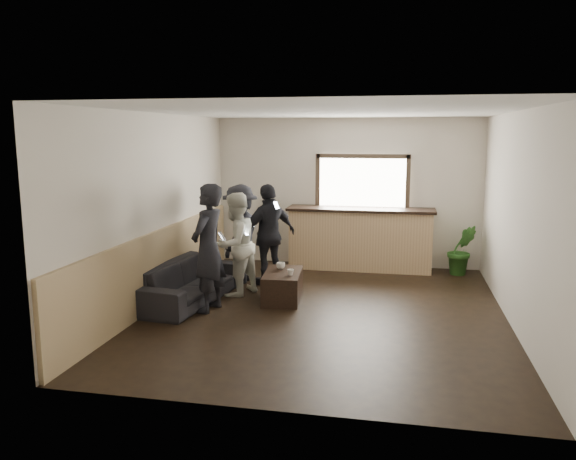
% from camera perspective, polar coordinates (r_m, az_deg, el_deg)
% --- Properties ---
extents(ground, '(5.00, 6.00, 0.01)m').
position_cam_1_polar(ground, '(8.12, 3.71, -8.22)').
color(ground, black).
extents(room_shell, '(5.01, 6.01, 2.80)m').
position_cam_1_polar(room_shell, '(7.92, -1.47, 2.25)').
color(room_shell, silver).
rests_on(room_shell, ground).
extents(bar_counter, '(2.70, 0.68, 2.13)m').
position_cam_1_polar(bar_counter, '(10.54, 7.34, -0.50)').
color(bar_counter, tan).
rests_on(bar_counter, ground).
extents(sofa, '(1.06, 2.16, 0.60)m').
position_cam_1_polar(sofa, '(8.61, -10.04, -5.20)').
color(sofa, black).
rests_on(sofa, ground).
extents(coffee_table, '(0.62, 1.02, 0.43)m').
position_cam_1_polar(coffee_table, '(8.58, -0.54, -5.69)').
color(coffee_table, black).
rests_on(coffee_table, ground).
extents(cup_a, '(0.18, 0.18, 0.10)m').
position_cam_1_polar(cup_a, '(8.71, -0.74, -3.65)').
color(cup_a, silver).
rests_on(cup_a, coffee_table).
extents(cup_b, '(0.12, 0.12, 0.09)m').
position_cam_1_polar(cup_b, '(8.33, 0.25, -4.32)').
color(cup_b, silver).
rests_on(cup_b, coffee_table).
extents(potted_plant, '(0.57, 0.50, 0.91)m').
position_cam_1_polar(potted_plant, '(10.49, 17.23, -1.95)').
color(potted_plant, '#2D6623').
rests_on(potted_plant, ground).
extents(person_a, '(0.53, 0.72, 1.82)m').
position_cam_1_polar(person_a, '(7.99, -8.10, -1.83)').
color(person_a, black).
rests_on(person_a, ground).
extents(person_b, '(0.89, 0.97, 1.61)m').
position_cam_1_polar(person_b, '(8.75, -5.37, -1.46)').
color(person_b, beige).
rests_on(person_b, ground).
extents(person_c, '(0.69, 1.12, 1.67)m').
position_cam_1_polar(person_c, '(9.51, -4.86, -0.38)').
color(person_c, black).
rests_on(person_c, ground).
extents(person_d, '(0.98, 1.00, 1.69)m').
position_cam_1_polar(person_d, '(9.32, -1.92, -0.49)').
color(person_d, black).
rests_on(person_d, ground).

